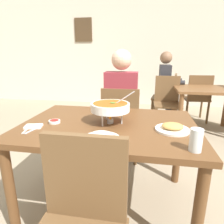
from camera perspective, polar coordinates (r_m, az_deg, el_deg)
ground_plane at (r=1.92m, az=-0.83°, el=-24.49°), size 16.00×16.00×0.00m
cafe_rear_partition at (r=5.18m, az=7.13°, el=18.81°), size 10.00×0.10×3.00m
picture_frame_hung at (r=5.39m, az=-8.23°, el=22.36°), size 0.44×0.03×0.56m
dining_table_main at (r=1.58m, az=-0.93°, el=-6.64°), size 1.34×0.96×0.74m
chair_diner_main at (r=2.33m, az=2.56°, el=-2.38°), size 0.44×0.44×0.90m
diner_main at (r=2.30m, az=2.74°, el=3.45°), size 0.40×0.45×1.31m
chair_viewer_empty at (r=1.05m, az=-9.34°, el=-28.81°), size 0.44×0.44×0.90m
curry_bowl at (r=1.52m, az=-0.50°, el=1.40°), size 0.33×0.30×0.26m
rice_plate at (r=1.25m, az=-3.09°, el=-7.27°), size 0.24×0.24×0.06m
appetizer_plate at (r=1.46m, az=16.99°, el=-4.39°), size 0.24×0.24×0.06m
sauce_dish at (r=1.62m, az=-16.22°, el=-2.61°), size 0.09×0.09×0.02m
napkin_folded at (r=1.57m, az=-21.65°, el=-3.86°), size 0.14×0.11×0.02m
fork_utensil at (r=1.54m, az=-23.22°, el=-4.55°), size 0.04×0.17×0.01m
spoon_utensil at (r=1.52m, az=-21.63°, el=-4.72°), size 0.05×0.17×0.01m
drink_glass at (r=1.19m, az=22.99°, el=-7.75°), size 0.07×0.07×0.13m
dining_table_far at (r=3.56m, az=25.54°, el=4.15°), size 1.00×0.80×0.74m
chair_bg_left at (r=4.01m, az=15.98°, el=4.90°), size 0.50×0.50×0.90m
chair_bg_right at (r=3.56m, az=15.57°, el=3.54°), size 0.45×0.45×0.90m
chair_bg_corner at (r=4.06m, az=23.38°, el=4.31°), size 0.47×0.47×0.90m
patron_bg_left at (r=3.93m, az=15.38°, el=8.20°), size 0.45×0.40×1.31m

